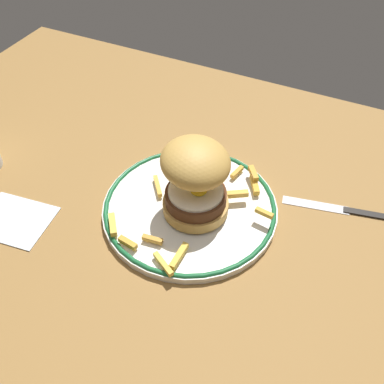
{
  "coord_description": "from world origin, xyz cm",
  "views": [
    {
      "loc": [
        21.82,
        -47.3,
        55.43
      ],
      "look_at": [
        0.38,
        -2.24,
        4.6
      ],
      "focal_mm": 42.21,
      "sensor_mm": 36.0,
      "label": 1
    }
  ],
  "objects_px": {
    "dinner_plate": "(192,208)",
    "knife": "(346,210)",
    "napkin": "(14,220)",
    "burger": "(196,178)"
  },
  "relations": [
    {
      "from": "burger",
      "to": "napkin",
      "type": "xyz_separation_m",
      "value": [
        -0.26,
        -0.14,
        -0.07
      ]
    },
    {
      "from": "knife",
      "to": "napkin",
      "type": "height_order",
      "value": "knife"
    },
    {
      "from": "napkin",
      "to": "dinner_plate",
      "type": "bearing_deg",
      "value": 29.34
    },
    {
      "from": "burger",
      "to": "knife",
      "type": "xyz_separation_m",
      "value": [
        0.22,
        0.11,
        -0.07
      ]
    },
    {
      "from": "burger",
      "to": "knife",
      "type": "relative_size",
      "value": 0.77
    },
    {
      "from": "knife",
      "to": "burger",
      "type": "bearing_deg",
      "value": -154.25
    },
    {
      "from": "dinner_plate",
      "to": "knife",
      "type": "relative_size",
      "value": 1.6
    },
    {
      "from": "dinner_plate",
      "to": "burger",
      "type": "xyz_separation_m",
      "value": [
        0.01,
        0.0,
        0.07
      ]
    },
    {
      "from": "knife",
      "to": "napkin",
      "type": "bearing_deg",
      "value": -152.34
    },
    {
      "from": "dinner_plate",
      "to": "burger",
      "type": "bearing_deg",
      "value": 25.88
    }
  ]
}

